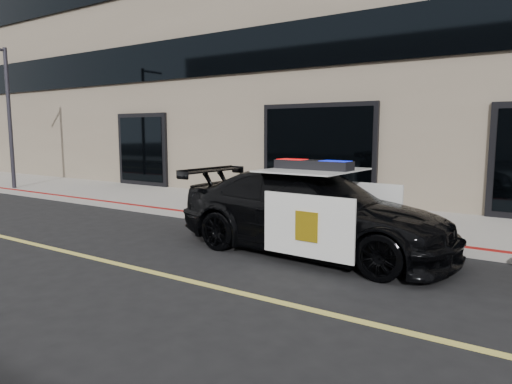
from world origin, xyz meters
The scene contains 6 objects.
ground centered at (0.00, 0.00, 0.00)m, with size 120.00×120.00×0.00m, color black.
sidewalk_n centered at (0.00, 5.25, 0.07)m, with size 60.00×3.50×0.15m, color gray.
building_n centered at (0.00, 10.50, 6.00)m, with size 60.00×7.00×12.00m, color #756856.
police_car centered at (1.14, 2.37, 0.72)m, with size 2.46×5.07×1.61m.
fire_hydrant centered at (-0.98, 4.31, 0.50)m, with size 0.34×0.47×0.74m.
street_light centered at (-11.09, 3.79, 2.76)m, with size 0.13×1.20×4.73m.
Camera 1 is at (4.60, -4.65, 2.09)m, focal length 32.00 mm.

